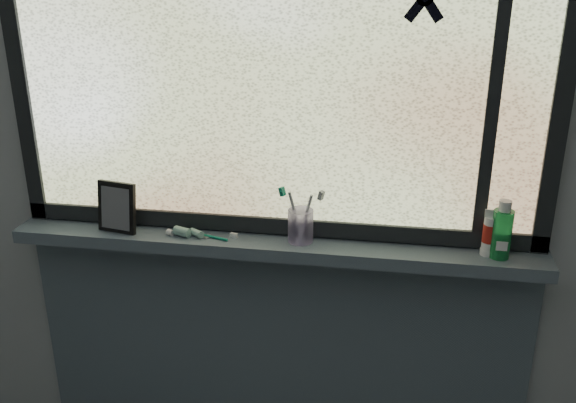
% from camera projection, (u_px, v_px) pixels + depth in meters
% --- Properties ---
extents(wall_back, '(3.00, 0.01, 2.50)m').
position_uv_depth(wall_back, '(276.00, 160.00, 1.91)').
color(wall_back, '#9EA3A8').
rests_on(wall_back, ground).
extents(windowsill, '(1.62, 0.14, 0.04)m').
position_uv_depth(windowsill, '(272.00, 246.00, 1.94)').
color(windowsill, '#4D5A66').
rests_on(windowsill, wall_back).
extents(sill_apron, '(1.62, 0.02, 0.98)m').
position_uv_depth(sill_apron, '(277.00, 374.00, 2.18)').
color(sill_apron, '#4D5A66').
rests_on(sill_apron, floor).
extents(window_pane, '(1.50, 0.01, 1.00)m').
position_uv_depth(window_pane, '(274.00, 67.00, 1.79)').
color(window_pane, silver).
rests_on(window_pane, wall_back).
extents(frame_bottom, '(1.60, 0.03, 0.05)m').
position_uv_depth(frame_bottom, '(275.00, 225.00, 1.96)').
color(frame_bottom, black).
rests_on(frame_bottom, windowsill).
extents(frame_left, '(0.05, 0.03, 1.10)m').
position_uv_depth(frame_left, '(18.00, 60.00, 1.90)').
color(frame_left, black).
rests_on(frame_left, wall_back).
extents(frame_right, '(0.05, 0.03, 1.10)m').
position_uv_depth(frame_right, '(566.00, 75.00, 1.67)').
color(frame_right, black).
rests_on(frame_right, wall_back).
extents(frame_mullion, '(0.03, 0.03, 1.00)m').
position_uv_depth(frame_mullion, '(496.00, 73.00, 1.69)').
color(frame_mullion, black).
rests_on(frame_mullion, wall_back).
extents(vanity_mirror, '(0.14, 0.09, 0.16)m').
position_uv_depth(vanity_mirror, '(117.00, 207.00, 1.96)').
color(vanity_mirror, black).
rests_on(vanity_mirror, windowsill).
extents(toothpaste_tube, '(0.16, 0.10, 0.03)m').
position_uv_depth(toothpaste_tube, '(188.00, 232.00, 1.95)').
color(toothpaste_tube, silver).
rests_on(toothpaste_tube, windowsill).
extents(toothbrush_cup, '(0.10, 0.10, 0.10)m').
position_uv_depth(toothbrush_cup, '(301.00, 226.00, 1.90)').
color(toothbrush_cup, '#C6AEE7').
rests_on(toothbrush_cup, windowsill).
extents(toothbrush_lying, '(0.19, 0.07, 0.01)m').
position_uv_depth(toothbrush_lying, '(205.00, 235.00, 1.95)').
color(toothbrush_lying, '#0E7E5F').
rests_on(toothbrush_lying, windowsill).
extents(mouthwash_bottle, '(0.06, 0.06, 0.14)m').
position_uv_depth(mouthwash_bottle, '(502.00, 229.00, 1.79)').
color(mouthwash_bottle, green).
rests_on(mouthwash_bottle, windowsill).
extents(cream_tube, '(0.04, 0.04, 0.10)m').
position_uv_depth(cream_tube, '(490.00, 231.00, 1.81)').
color(cream_tube, silver).
rests_on(cream_tube, windowsill).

